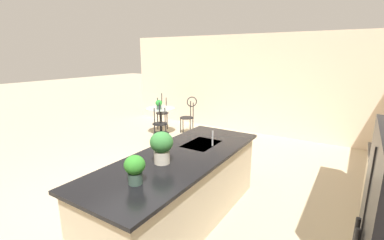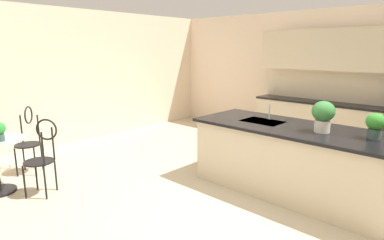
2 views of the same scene
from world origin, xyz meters
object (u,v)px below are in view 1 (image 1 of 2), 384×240
Objects in this scene: chair_near_window at (160,120)px; chair_by_island at (162,109)px; potted_plant_counter_near at (162,145)px; potted_plant_on_table at (159,104)px; bistro_table at (161,119)px; chair_toward_desk at (189,114)px; potted_plant_counter_far at (135,168)px.

chair_near_window is 1.00× the size of chair_by_island.
potted_plant_on_table is at bearing -140.33° from potted_plant_counter_near.
potted_plant_counter_near is (2.74, 2.26, 0.57)m from chair_near_window.
chair_by_island reaches higher than bistro_table.
chair_by_island is at bearing -96.08° from chair_toward_desk.
potted_plant_on_table is (0.70, 0.46, 0.31)m from chair_by_island.
bistro_table is 3.19× the size of potted_plant_on_table.
potted_plant_counter_near is (3.15, 2.62, 0.26)m from potted_plant_on_table.
chair_toward_desk is (-0.46, 0.62, 0.13)m from bistro_table.
chair_toward_desk is at bearing 136.33° from potted_plant_on_table.
bistro_table is 0.78m from chair_toward_desk.
bistro_table is 4.29m from potted_plant_counter_near.
chair_by_island is 1.03m from chair_toward_desk.
potted_plant_counter_near is at bearing 39.09° from bistro_table.
chair_by_island is 1.00× the size of chair_toward_desk.
potted_plant_on_table is 4.60m from potted_plant_counter_far.
potted_plant_counter_far is (3.29, 2.36, 0.52)m from chair_near_window.
chair_by_island is at bearing -144.63° from bistro_table.
potted_plant_counter_far is 0.56m from potted_plant_counter_near.
chair_by_island reaches higher than potted_plant_on_table.
potted_plant_counter_near reaches higher than potted_plant_on_table.
chair_by_island is 3.53× the size of potted_plant_counter_far.
chair_near_window is 4.15× the size of potted_plant_on_table.
chair_by_island is 5.45m from potted_plant_counter_far.
chair_near_window is 3.60m from potted_plant_counter_near.
potted_plant_counter_near is (3.74, 2.05, 0.57)m from chair_toward_desk.
potted_plant_on_table is at bearing -139.09° from chair_near_window.
chair_toward_desk is 0.87m from potted_plant_on_table.
bistro_table is 2.71× the size of potted_plant_counter_far.
chair_near_window is at bearing -140.52° from potted_plant_counter_near.
potted_plant_counter_near reaches higher than chair_toward_desk.
bistro_table is at bearing -140.91° from potted_plant_counter_near.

